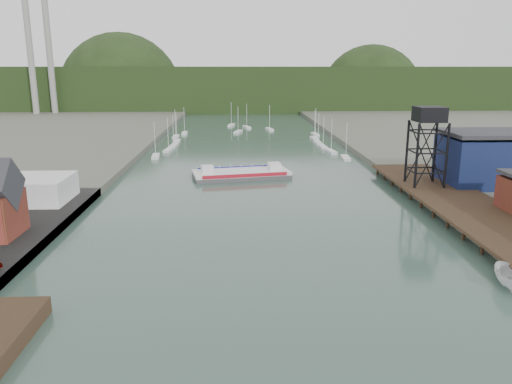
{
  "coord_description": "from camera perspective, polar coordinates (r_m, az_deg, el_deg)",
  "views": [
    {
      "loc": [
        -3.69,
        -41.31,
        25.87
      ],
      "look_at": [
        -0.34,
        45.56,
        4.0
      ],
      "focal_mm": 35.0,
      "sensor_mm": 36.0,
      "label": 1
    }
  ],
  "objects": [
    {
      "name": "white_shed",
      "position": [
        102.21,
        -25.37,
        0.29
      ],
      "size": [
        18.0,
        12.0,
        4.5
      ],
      "primitive_type": "cube",
      "color": "silver",
      "rests_on": "west_quay"
    },
    {
      "name": "ground",
      "position": [
        48.88,
        2.59,
        -17.85
      ],
      "size": [
        600.0,
        600.0,
        0.0
      ],
      "primitive_type": "plane",
      "color": "#2F4A41",
      "rests_on": "ground"
    },
    {
      "name": "lift_tower",
      "position": [
        107.07,
        19.18,
        7.87
      ],
      "size": [
        6.5,
        6.5,
        16.0
      ],
      "color": "black",
      "rests_on": "east_pier"
    },
    {
      "name": "east_pier",
      "position": [
        98.39,
        22.31,
        -1.06
      ],
      "size": [
        14.0,
        70.0,
        2.45
      ],
      "color": "black",
      "rests_on": "ground"
    },
    {
      "name": "chain_ferry",
      "position": [
        119.78,
        -1.69,
        2.1
      ],
      "size": [
        24.11,
        13.39,
        3.28
      ],
      "rotation": [
        0.0,
        0.0,
        0.2
      ],
      "color": "#474749",
      "rests_on": "ground"
    },
    {
      "name": "blue_shed",
      "position": [
        116.19,
        25.4,
        3.43
      ],
      "size": [
        20.5,
        14.5,
        11.3
      ],
      "color": "#0E1E3D",
      "rests_on": "east_land"
    },
    {
      "name": "motorboat",
      "position": [
        67.76,
        26.89,
        -8.79
      ],
      "size": [
        3.84,
        6.91,
        2.52
      ],
      "primitive_type": "imported",
      "rotation": [
        0.0,
        0.0,
        -0.22
      ],
      "color": "silver",
      "rests_on": "ground"
    },
    {
      "name": "distant_hills",
      "position": [
        343.01,
        -2.3,
        11.52
      ],
      "size": [
        500.0,
        120.0,
        80.0
      ],
      "color": "black",
      "rests_on": "ground"
    },
    {
      "name": "marina_sailboats",
      "position": [
        181.62,
        -1.0,
        6.04
      ],
      "size": [
        57.71,
        92.65,
        0.9
      ],
      "color": "silver",
      "rests_on": "ground"
    },
    {
      "name": "smokestacks",
      "position": [
        292.33,
        -23.41,
        13.81
      ],
      "size": [
        11.2,
        8.2,
        60.0
      ],
      "color": "gray",
      "rests_on": "ground"
    }
  ]
}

